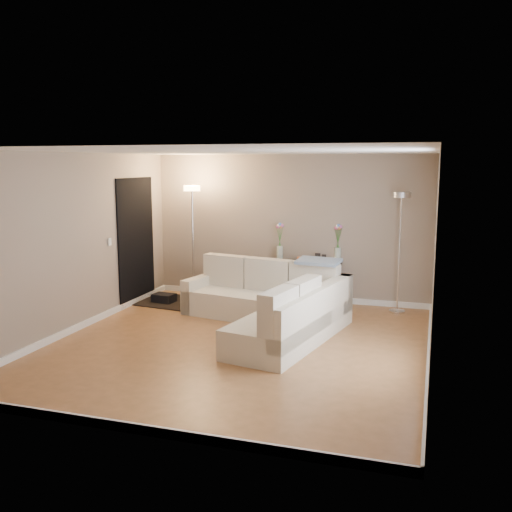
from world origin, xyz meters
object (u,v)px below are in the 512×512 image
(floor_lamp_lit, at_px, (193,220))
(floor_lamp_unlit, at_px, (400,228))
(sectional_sofa, at_px, (273,305))
(console_table, at_px, (303,278))

(floor_lamp_lit, distance_m, floor_lamp_unlit, 3.61)
(floor_lamp_unlit, bearing_deg, floor_lamp_lit, -178.06)
(sectional_sofa, height_order, floor_lamp_lit, floor_lamp_lit)
(sectional_sofa, xyz_separation_m, floor_lamp_unlit, (1.73, 1.46, 1.06))
(console_table, distance_m, floor_lamp_unlit, 1.95)
(sectional_sofa, relative_size, floor_lamp_unlit, 1.49)
(sectional_sofa, height_order, console_table, sectional_sofa)
(sectional_sofa, relative_size, floor_lamp_lit, 1.45)
(floor_lamp_lit, xyz_separation_m, floor_lamp_unlit, (3.61, 0.12, -0.04))
(floor_lamp_lit, height_order, floor_lamp_unlit, floor_lamp_lit)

